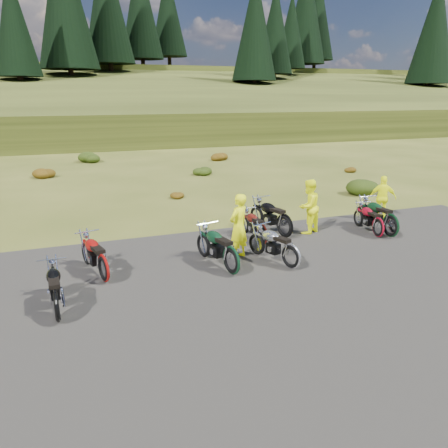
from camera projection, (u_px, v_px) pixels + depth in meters
name	position (u px, v px, depth m)	size (l,w,h in m)	color
ground	(273.00, 270.00, 11.84)	(300.00, 300.00, 0.00)	#444D19
gravel_pad	(312.00, 302.00, 10.04)	(20.00, 12.00, 0.04)	black
hill_slope	(102.00, 131.00, 56.82)	(300.00, 46.00, 3.00)	#2E3712
hill_plateau	(80.00, 113.00, 110.79)	(300.00, 90.00, 9.17)	#2E3712
conifer_21	(13.00, 22.00, 50.25)	(5.28, 5.28, 14.00)	black
conifer_23	(106.00, 2.00, 63.60)	(7.48, 7.48, 19.00)	black
conifer_24	(140.00, 7.00, 70.77)	(7.04, 7.04, 18.00)	black
conifer_25	(168.00, 12.00, 78.01)	(6.60, 6.60, 17.00)	black
conifer_26	(255.00, 26.00, 59.01)	(6.16, 6.16, 16.00)	black
conifer_27	(275.00, 29.00, 66.19)	(5.72, 5.72, 15.00)	black
conifer_28	(291.00, 31.00, 73.36)	(5.28, 5.28, 14.00)	black
conifer_29	(306.00, 12.00, 79.53)	(7.92, 7.92, 20.00)	black
conifer_30	(317.00, 15.00, 86.71)	(7.48, 7.48, 19.00)	black
conifer_31	(434.00, 30.00, 67.77)	(7.04, 7.04, 18.00)	black
conifer_32	(435.00, 31.00, 74.95)	(6.60, 6.60, 17.00)	black
conifer_33	(435.00, 33.00, 82.12)	(6.16, 6.16, 16.00)	black
conifer_34	(436.00, 34.00, 89.30)	(5.72, 5.72, 15.00)	black
conifer_35	(436.00, 36.00, 96.48)	(5.28, 5.28, 14.00)	black
conifer_36	(438.00, 25.00, 102.93)	(7.92, 7.92, 20.00)	black
shrub_2	(44.00, 172.00, 24.62)	(1.30, 1.30, 0.77)	#67380C
shrub_3	(90.00, 156.00, 30.32)	(1.56, 1.56, 0.92)	black
shrub_4	(176.00, 194.00, 19.92)	(0.77, 0.77, 0.45)	#67380C
shrub_5	(202.00, 170.00, 25.62)	(1.03, 1.03, 0.61)	black
shrub_6	(218.00, 155.00, 31.32)	(1.30, 1.30, 0.77)	#67380C
shrub_7	(364.00, 184.00, 20.83)	(1.56, 1.56, 0.92)	black
shrub_8	(348.00, 168.00, 26.62)	(0.77, 0.77, 0.45)	#67380C
motorcycle_0	(59.00, 322.00, 9.16)	(1.96, 0.65, 1.02)	black
motorcycle_1	(105.00, 282.00, 11.08)	(2.04, 0.68, 1.07)	#970D0B
motorcycle_2	(231.00, 275.00, 11.55)	(2.17, 0.72, 1.14)	black
motorcycle_3	(290.00, 269.00, 11.91)	(2.01, 0.67, 1.05)	silver
motorcycle_4	(262.00, 245.00, 13.80)	(1.86, 0.62, 0.98)	#56150E
motorcycle_5	(284.00, 238.00, 14.48)	(2.25, 0.75, 1.18)	black
motorcycle_6	(377.00, 238.00, 14.54)	(1.86, 0.62, 0.98)	maroon
motorcycle_7	(389.00, 237.00, 14.55)	(2.21, 0.74, 1.16)	black
person_middle	(239.00, 227.00, 12.45)	(0.69, 0.45, 1.89)	#F7FF0D
person_right_a	(308.00, 207.00, 14.71)	(0.90, 0.70, 1.85)	#F7FF0D
person_right_b	(382.00, 199.00, 16.36)	(0.97, 0.41, 1.66)	#F7FF0D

